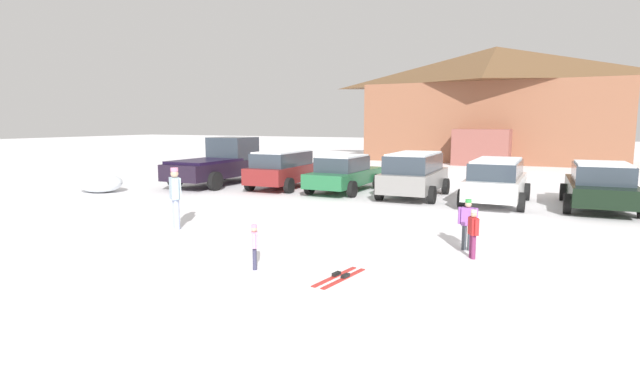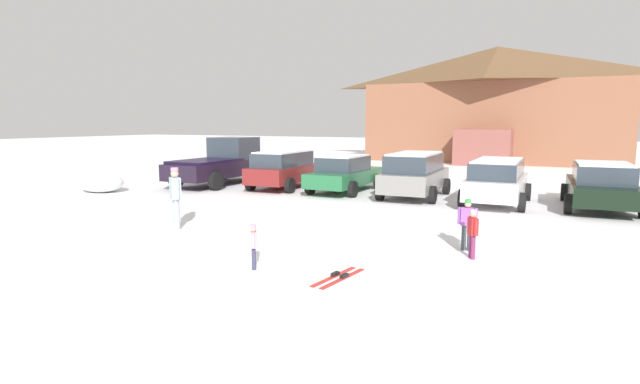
% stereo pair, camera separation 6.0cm
% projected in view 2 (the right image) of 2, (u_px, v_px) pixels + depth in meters
% --- Properties ---
extents(ground, '(160.00, 160.00, 0.00)m').
position_uv_depth(ground, '(186.00, 290.00, 8.61)').
color(ground, white).
extents(ski_lodge, '(18.16, 10.01, 8.31)m').
position_uv_depth(ski_lodge, '(495.00, 104.00, 36.74)').
color(ski_lodge, brown).
rests_on(ski_lodge, ground).
extents(parked_maroon_van, '(2.20, 4.10, 1.64)m').
position_uv_depth(parked_maroon_van, '(284.00, 168.00, 21.63)').
color(parked_maroon_van, maroon).
rests_on(parked_maroon_van, ground).
extents(parked_green_coupe, '(2.08, 4.54, 1.53)m').
position_uv_depth(parked_green_coupe, '(345.00, 173.00, 20.62)').
color(parked_green_coupe, '#246A3D').
rests_on(parked_green_coupe, ground).
extents(parked_grey_wagon, '(2.24, 4.25, 1.72)m').
position_uv_depth(parked_grey_wagon, '(415.00, 173.00, 19.05)').
color(parked_grey_wagon, gray).
rests_on(parked_grey_wagon, ground).
extents(parked_white_suv, '(2.11, 4.36, 1.59)m').
position_uv_depth(parked_white_suv, '(497.00, 180.00, 17.46)').
color(parked_white_suv, white).
rests_on(parked_white_suv, ground).
extents(parked_black_sedan, '(2.42, 4.72, 1.56)m').
position_uv_depth(parked_black_sedan, '(601.00, 185.00, 16.45)').
color(parked_black_sedan, black).
rests_on(parked_black_sedan, ground).
extents(pickup_truck, '(2.46, 5.67, 2.15)m').
position_uv_depth(pickup_truck, '(223.00, 163.00, 23.17)').
color(pickup_truck, black).
rests_on(pickup_truck, ground).
extents(skier_child_in_purple_jacket, '(0.43, 0.19, 1.16)m').
position_uv_depth(skier_child_in_purple_jacket, '(467.00, 222.00, 11.18)').
color(skier_child_in_purple_jacket, '#3B4149').
rests_on(skier_child_in_purple_jacket, ground).
extents(skier_child_in_red_jacket, '(0.26, 0.35, 1.05)m').
position_uv_depth(skier_child_in_red_jacket, '(473.00, 231.00, 10.51)').
color(skier_child_in_red_jacket, '#782A56').
rests_on(skier_child_in_red_jacket, ground).
extents(skier_adult_in_blue_parka, '(0.52, 0.43, 1.67)m').
position_uv_depth(skier_adult_in_blue_parka, '(175.00, 194.00, 13.40)').
color(skier_adult_in_blue_parka, '#A1ADCF').
rests_on(skier_adult_in_blue_parka, ground).
extents(skier_child_in_pink_snowsuit, '(0.22, 0.29, 0.89)m').
position_uv_depth(skier_child_in_pink_snowsuit, '(254.00, 244.00, 9.76)').
color(skier_child_in_pink_snowsuit, '#363552').
rests_on(skier_child_in_pink_snowsuit, ground).
extents(pair_of_skis, '(0.49, 1.45, 0.08)m').
position_uv_depth(pair_of_skis, '(339.00, 277.00, 9.27)').
color(pair_of_skis, red).
rests_on(pair_of_skis, ground).
extents(plowed_snow_pile, '(2.00, 1.60, 0.78)m').
position_uv_depth(plowed_snow_pile, '(101.00, 183.00, 20.56)').
color(plowed_snow_pile, white).
rests_on(plowed_snow_pile, ground).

